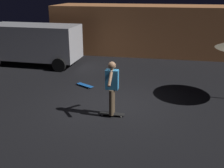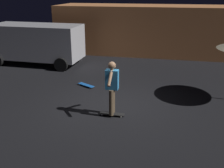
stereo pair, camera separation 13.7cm
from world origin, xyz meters
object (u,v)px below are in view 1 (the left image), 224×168
skateboard_ridden (112,114)px  skateboard_spare (85,85)px  parked_van (34,42)px  skater (112,84)px

skateboard_ridden → skateboard_spare: 2.84m
parked_van → skateboard_spare: (3.51, -2.82, -1.11)m
skateboard_ridden → skater: 0.98m
skateboard_ridden → skateboard_spare: size_ratio=1.00×
parked_van → skateboard_ridden: bearing=-45.5°
parked_van → skateboard_ridden: size_ratio=5.98×
skateboard_spare → skater: bearing=-56.2°
skateboard_ridden → parked_van: bearing=134.5°
parked_van → skateboard_spare: bearing=-38.7°
skateboard_spare → skater: size_ratio=0.47×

